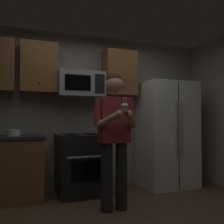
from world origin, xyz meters
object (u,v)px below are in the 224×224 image
at_px(microwave, 81,84).
at_px(person, 114,132).
at_px(cupcake, 125,108).
at_px(oven_range, 82,164).
at_px(bowl_large_white, 13,132).
at_px(refrigerator, 167,134).

xyz_separation_m(microwave, person, (0.21, -0.97, -0.72)).
bearing_deg(cupcake, oven_range, 100.00).
bearing_deg(cupcake, bowl_large_white, 135.12).
distance_m(oven_range, microwave, 1.26).
relative_size(oven_range, bowl_large_white, 4.59).
distance_m(oven_range, cupcake, 1.46).
height_order(bowl_large_white, cupcake, cupcake).
xyz_separation_m(oven_range, refrigerator, (1.50, -0.04, 0.44)).
relative_size(microwave, cupcake, 4.26).
bearing_deg(oven_range, cupcake, -80.00).
xyz_separation_m(refrigerator, bowl_large_white, (-2.51, 0.07, 0.07)).
height_order(oven_range, person, person).
relative_size(microwave, person, 0.42).
distance_m(refrigerator, cupcake, 1.77).
bearing_deg(bowl_large_white, microwave, 5.14).
distance_m(microwave, cupcake, 1.39).
xyz_separation_m(bowl_large_white, person, (1.22, -0.88, 0.03)).
relative_size(microwave, bowl_large_white, 3.65).
height_order(refrigerator, bowl_large_white, refrigerator).
height_order(bowl_large_white, person, person).
relative_size(oven_range, person, 0.53).
xyz_separation_m(oven_range, bowl_large_white, (-1.01, 0.03, 0.51)).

